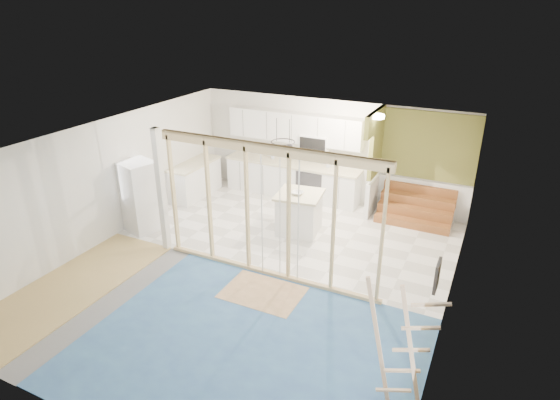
% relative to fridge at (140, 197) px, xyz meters
% --- Properties ---
extents(room, '(7.01, 8.01, 2.61)m').
position_rel_fridge_xyz_m(room, '(3.11, -0.45, 0.49)').
color(room, slate).
rests_on(room, ground).
extents(floor_overlays, '(7.00, 8.00, 0.03)m').
position_rel_fridge_xyz_m(floor_overlays, '(3.18, -0.39, -0.80)').
color(floor_overlays, white).
rests_on(floor_overlays, room).
extents(stud_frame, '(4.66, 0.14, 2.60)m').
position_rel_fridge_xyz_m(stud_frame, '(2.89, -0.45, 0.77)').
color(stud_frame, tan).
rests_on(stud_frame, room).
extents(base_cabinets, '(4.45, 2.24, 0.93)m').
position_rel_fridge_xyz_m(base_cabinets, '(1.50, 2.91, -0.34)').
color(base_cabinets, white).
rests_on(base_cabinets, room).
extents(upper_cabinets, '(3.60, 0.41, 0.85)m').
position_rel_fridge_xyz_m(upper_cabinets, '(2.27, 3.37, 1.01)').
color(upper_cabinets, white).
rests_on(upper_cabinets, room).
extents(green_partition, '(2.25, 1.51, 2.60)m').
position_rel_fridge_xyz_m(green_partition, '(5.15, 3.21, 0.13)').
color(green_partition, olive).
rests_on(green_partition, room).
extents(pot_rack, '(0.52, 0.52, 0.72)m').
position_rel_fridge_xyz_m(pot_rack, '(2.80, 1.44, 1.19)').
color(pot_rack, black).
rests_on(pot_rack, room).
extents(sheathing_panel, '(0.02, 4.00, 2.60)m').
position_rel_fridge_xyz_m(sheathing_panel, '(6.59, -2.45, 0.49)').
color(sheathing_panel, tan).
rests_on(sheathing_panel, room).
extents(electrical_panel, '(0.04, 0.30, 0.40)m').
position_rel_fridge_xyz_m(electrical_panel, '(6.54, -1.85, 0.84)').
color(electrical_panel, '#3B3B40').
rests_on(electrical_panel, room).
extents(ceiling_light, '(0.32, 0.32, 0.08)m').
position_rel_fridge_xyz_m(ceiling_light, '(4.51, 2.55, 1.73)').
color(ceiling_light, '#FFEABF').
rests_on(ceiling_light, room).
extents(fridge, '(0.88, 0.85, 1.62)m').
position_rel_fridge_xyz_m(fridge, '(0.00, 0.00, 0.00)').
color(fridge, silver).
rests_on(fridge, room).
extents(island, '(1.09, 1.09, 0.94)m').
position_rel_fridge_xyz_m(island, '(3.22, 1.43, -0.34)').
color(island, white).
rests_on(island, room).
extents(bowl, '(0.27, 0.27, 0.06)m').
position_rel_fridge_xyz_m(bowl, '(3.20, 1.37, 0.16)').
color(bowl, silver).
rests_on(bowl, island).
extents(soap_bottle_a, '(0.14, 0.14, 0.27)m').
position_rel_fridge_xyz_m(soap_bottle_a, '(1.60, 3.36, 0.25)').
color(soap_bottle_a, silver).
rests_on(soap_bottle_a, base_cabinets).
extents(soap_bottle_b, '(0.12, 0.12, 0.21)m').
position_rel_fridge_xyz_m(soap_bottle_b, '(3.18, 3.36, 0.23)').
color(soap_bottle_b, silver).
rests_on(soap_bottle_b, base_cabinets).
extents(ladder, '(0.99, 0.13, 1.84)m').
position_rel_fridge_xyz_m(ladder, '(6.28, -2.53, 0.13)').
color(ladder, '#DFB588').
rests_on(ladder, room).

